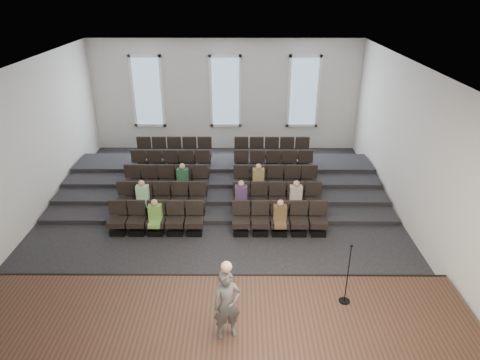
# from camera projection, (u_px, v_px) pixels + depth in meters

# --- Properties ---
(ground) EXTENTS (14.00, 14.00, 0.00)m
(ground) POSITION_uv_depth(u_px,v_px,m) (219.00, 224.00, 13.98)
(ground) COLOR black
(ground) RESTS_ON ground
(ceiling) EXTENTS (12.00, 14.00, 0.02)m
(ceiling) POSITION_uv_depth(u_px,v_px,m) (215.00, 68.00, 11.86)
(ceiling) COLOR white
(ceiling) RESTS_ON ground
(wall_back) EXTENTS (12.00, 0.04, 5.00)m
(wall_back) POSITION_uv_depth(u_px,v_px,m) (226.00, 96.00, 19.28)
(wall_back) COLOR silver
(wall_back) RESTS_ON ground
(wall_front) EXTENTS (12.00, 0.04, 5.00)m
(wall_front) POSITION_uv_depth(u_px,v_px,m) (193.00, 320.00, 6.57)
(wall_front) COLOR silver
(wall_front) RESTS_ON ground
(wall_left) EXTENTS (0.04, 14.00, 5.00)m
(wall_left) POSITION_uv_depth(u_px,v_px,m) (19.00, 152.00, 12.95)
(wall_left) COLOR silver
(wall_left) RESTS_ON ground
(wall_right) EXTENTS (0.04, 14.00, 5.00)m
(wall_right) POSITION_uv_depth(u_px,v_px,m) (416.00, 153.00, 12.89)
(wall_right) COLOR silver
(wall_right) RESTS_ON ground
(stage) EXTENTS (11.80, 3.60, 0.50)m
(stage) POSITION_uv_depth(u_px,v_px,m) (207.00, 335.00, 9.26)
(stage) COLOR #422C1C
(stage) RESTS_ON ground
(stage_lip) EXTENTS (11.80, 0.06, 0.52)m
(stage_lip) POSITION_uv_depth(u_px,v_px,m) (212.00, 283.00, 10.86)
(stage_lip) COLOR black
(stage_lip) RESTS_ON ground
(risers) EXTENTS (11.80, 4.80, 0.60)m
(risers) POSITION_uv_depth(u_px,v_px,m) (223.00, 178.00, 16.77)
(risers) COLOR black
(risers) RESTS_ON ground
(seating_rows) EXTENTS (6.80, 4.70, 1.67)m
(seating_rows) POSITION_uv_depth(u_px,v_px,m) (221.00, 185.00, 15.09)
(seating_rows) COLOR black
(seating_rows) RESTS_ON ground
(windows) EXTENTS (8.44, 0.10, 3.24)m
(windows) POSITION_uv_depth(u_px,v_px,m) (225.00, 92.00, 19.13)
(windows) COLOR white
(windows) RESTS_ON wall_back
(audience) EXTENTS (5.45, 2.64, 1.10)m
(audience) POSITION_uv_depth(u_px,v_px,m) (222.00, 195.00, 14.04)
(audience) COLOR #6EA341
(audience) RESTS_ON seating_rows
(speaker) EXTENTS (0.67, 0.54, 1.59)m
(speaker) POSITION_uv_depth(u_px,v_px,m) (227.00, 305.00, 8.62)
(speaker) COLOR #545250
(speaker) RESTS_ON stage
(mic_stand) EXTENTS (0.26, 0.26, 1.56)m
(mic_stand) POSITION_uv_depth(u_px,v_px,m) (346.00, 285.00, 9.68)
(mic_stand) COLOR black
(mic_stand) RESTS_ON stage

